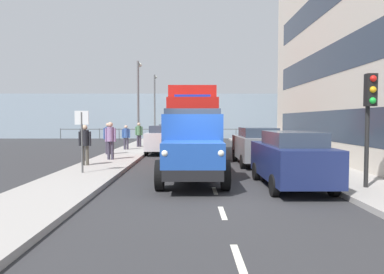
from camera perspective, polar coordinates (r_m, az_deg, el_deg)
ground_plane at (r=18.64m, az=1.90°, el=-3.58°), size 80.00×80.00×0.00m
sidewalk_left at (r=19.33m, az=15.34°, el=-3.22°), size 2.36×35.80×0.15m
sidewalk_right at (r=18.99m, az=-11.78°, el=-3.29°), size 2.36×35.80×0.15m
road_centreline_markings at (r=18.27m, az=1.95°, el=-3.69°), size 0.12×32.69×0.01m
sea_horizon at (r=39.42m, az=0.73°, el=3.42°), size 80.00×0.80×5.00m
seawall_railing at (r=35.83m, az=0.83°, el=0.95°), size 28.08×0.08×1.20m
truck_vintage_blue at (r=11.51m, az=0.05°, el=-1.63°), size 2.17×5.64×2.43m
lorry_cargo_red at (r=19.93m, az=0.02°, el=2.82°), size 2.58×8.20×3.87m
car_navy_kerbside_near at (r=11.11m, az=15.80°, el=-3.37°), size 1.79×4.19×1.72m
car_grey_kerbside_1 at (r=16.34m, az=10.55°, el=-1.37°), size 1.86×4.12×1.72m
car_silver_oppositeside_0 at (r=21.48m, az=-4.69°, el=-0.34°), size 1.98×4.09×1.72m
car_teal_oppositeside_1 at (r=27.57m, az=-3.72°, el=0.36°), size 1.85×4.67×1.72m
pedestrian_with_bag at (r=15.43m, az=-17.07°, el=-0.71°), size 0.53×0.34×1.71m
pedestrian_strolling at (r=17.36m, az=-13.16°, el=-0.05°), size 0.53×0.34×1.82m
pedestrian_in_dark_coat at (r=20.07m, az=-13.51°, el=0.21°), size 0.53×0.34×1.76m
pedestrian_couple_a at (r=23.09m, az=-10.72°, el=0.27°), size 0.53×0.34×1.57m
pedestrian_near_railing at (r=25.21m, az=-8.65°, el=0.72°), size 0.53×0.34×1.73m
traffic_light_near at (r=10.98m, az=26.98°, el=4.61°), size 0.28×0.41×3.20m
lamp_post_promenade at (r=25.82m, az=-8.72°, el=6.70°), size 0.32×1.14×6.16m
lamp_post_far at (r=35.72m, az=-6.09°, el=5.88°), size 0.32×1.14×6.47m
street_sign at (r=13.26m, az=-17.52°, el=1.00°), size 0.50×0.07×2.25m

